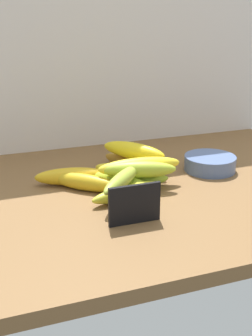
{
  "coord_description": "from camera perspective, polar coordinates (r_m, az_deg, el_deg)",
  "views": [
    {
      "loc": [
        -40.6,
        -92.67,
        44.82
      ],
      "look_at": [
        -6.21,
        1.77,
        8.0
      ],
      "focal_mm": 47.4,
      "sensor_mm": 36.0,
      "label": 1
    }
  ],
  "objects": [
    {
      "name": "banana_10",
      "position": [
        0.99,
        -0.49,
        -1.47
      ],
      "size": [
        14.68,
        15.16,
        3.37
      ],
      "primitive_type": "ellipsoid",
      "rotation": [
        0.0,
        0.0,
        0.81
      ],
      "color": "#A1B538",
      "rests_on": "banana_3"
    },
    {
      "name": "banana_8",
      "position": [
        1.17,
        0.97,
        2.23
      ],
      "size": [
        14.86,
        17.2,
        4.39
      ],
      "primitive_type": "ellipsoid",
      "rotation": [
        0.0,
        0.0,
        5.38
      ],
      "color": "yellow",
      "rests_on": "banana_5"
    },
    {
      "name": "banana_3",
      "position": [
        1.02,
        0.16,
        -3.12
      ],
      "size": [
        18.84,
        7.85,
        3.52
      ],
      "primitive_type": "ellipsoid",
      "rotation": [
        0.0,
        0.0,
        0.24
      ],
      "color": "gold",
      "rests_on": "counter_top"
    },
    {
      "name": "banana_0",
      "position": [
        1.14,
        -0.04,
        -0.37
      ],
      "size": [
        15.23,
        13.82,
        3.53
      ],
      "primitive_type": "ellipsoid",
      "rotation": [
        0.0,
        0.0,
        5.57
      ],
      "color": "yellow",
      "rests_on": "counter_top"
    },
    {
      "name": "banana_2",
      "position": [
        1.07,
        1.28,
        -1.88
      ],
      "size": [
        17.49,
        3.51,
        3.26
      ],
      "primitive_type": "ellipsoid",
      "rotation": [
        0.0,
        0.0,
        3.16
      ],
      "color": "#98BC2D",
      "rests_on": "counter_top"
    },
    {
      "name": "banana_1",
      "position": [
        1.07,
        -5.35,
        -1.81
      ],
      "size": [
        16.02,
        14.84,
        4.04
      ],
      "primitive_type": "ellipsoid",
      "rotation": [
        0.0,
        0.0,
        2.42
      ],
      "color": "gold",
      "rests_on": "counter_top"
    },
    {
      "name": "banana_11",
      "position": [
        1.05,
        1.66,
        -0.2
      ],
      "size": [
        18.28,
        9.14,
        4.03
      ],
      "primitive_type": "ellipsoid",
      "rotation": [
        0.0,
        0.0,
        2.84
      ],
      "color": "#ABC330",
      "rests_on": "banana_2"
    },
    {
      "name": "counter_top",
      "position": [
        1.1,
        3.36,
        -3.1
      ],
      "size": [
        110.0,
        76.0,
        3.0
      ],
      "primitive_type": "cube",
      "color": "brown",
      "rests_on": "ground"
    },
    {
      "name": "banana_9",
      "position": [
        1.07,
        1.76,
        0.26
      ],
      "size": [
        20.97,
        5.7,
        4.19
      ],
      "primitive_type": "ellipsoid",
      "rotation": [
        0.0,
        0.0,
        3.07
      ],
      "color": "yellow",
      "rests_on": "banana_2"
    },
    {
      "name": "banana_4",
      "position": [
        1.07,
        -0.97,
        -1.71
      ],
      "size": [
        13.42,
        14.26,
        3.98
      ],
      "primitive_type": "ellipsoid",
      "rotation": [
        0.0,
        0.0,
        5.45
      ],
      "color": "#A5C12E",
      "rests_on": "counter_top"
    },
    {
      "name": "back_wall",
      "position": [
        1.38,
        -2.98,
        16.02
      ],
      "size": [
        130.0,
        2.0,
        70.0
      ],
      "primitive_type": "cube",
      "color": "silver",
      "rests_on": "ground"
    },
    {
      "name": "banana_6",
      "position": [
        1.11,
        -6.96,
        -1.05
      ],
      "size": [
        18.82,
        8.13,
        4.35
      ],
      "primitive_type": "ellipsoid",
      "rotation": [
        0.0,
        0.0,
        2.93
      ],
      "color": "gold",
      "rests_on": "counter_top"
    },
    {
      "name": "fruit_bowl",
      "position": [
        1.21,
        10.73,
        0.62
      ],
      "size": [
        13.78,
        13.78,
        4.02
      ],
      "primitive_type": "cylinder",
      "color": "#526899",
      "rests_on": "counter_top"
    },
    {
      "name": "banana_7",
      "position": [
        1.13,
        1.92,
        -0.62
      ],
      "size": [
        17.97,
        8.81,
        4.0
      ],
      "primitive_type": "ellipsoid",
      "rotation": [
        0.0,
        0.0,
        0.29
      ],
      "color": "gold",
      "rests_on": "counter_top"
    },
    {
      "name": "chalkboard_sign",
      "position": [
        0.9,
        1.1,
        -4.86
      ],
      "size": [
        11.0,
        1.8,
        8.4
      ],
      "color": "black",
      "rests_on": "counter_top"
    },
    {
      "name": "banana_5",
      "position": [
        1.19,
        0.6,
        0.48
      ],
      "size": [
        11.31,
        20.31,
        3.74
      ],
      "primitive_type": "ellipsoid",
      "rotation": [
        0.0,
        0.0,
        5.11
      ],
      "color": "#A16E1B",
      "rests_on": "counter_top"
    }
  ]
}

